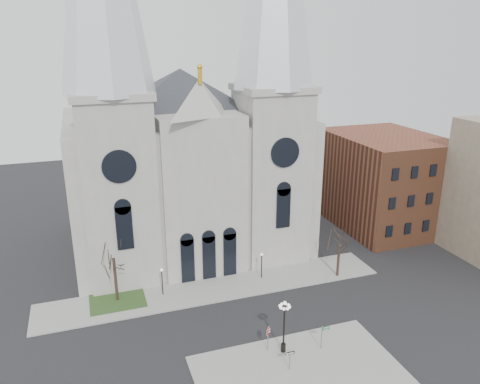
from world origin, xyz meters
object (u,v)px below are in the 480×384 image
object	(u,v)px
stop_sign	(268,333)
one_way_sign	(290,357)
street_name_sign	(322,335)
globe_lamp	(284,320)

from	to	relation	value
stop_sign	one_way_sign	world-z (taller)	stop_sign
stop_sign	street_name_sign	xyz separation A→B (m)	(4.89, -1.47, -0.36)
stop_sign	globe_lamp	xyz separation A→B (m)	(1.27, -0.72, 1.57)
globe_lamp	street_name_sign	size ratio (longest dim) A/B	2.21
stop_sign	one_way_sign	size ratio (longest dim) A/B	1.28
stop_sign	one_way_sign	distance (m)	3.29
street_name_sign	one_way_sign	bearing A→B (deg)	-148.95
globe_lamp	street_name_sign	world-z (taller)	globe_lamp
stop_sign	street_name_sign	distance (m)	5.12
one_way_sign	street_name_sign	bearing A→B (deg)	19.81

